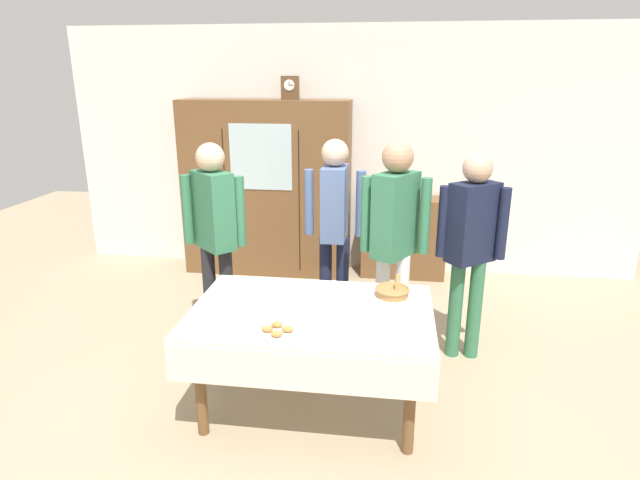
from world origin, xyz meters
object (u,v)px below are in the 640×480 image
(dining_table, at_px, (311,326))
(spoon_mid_left, at_px, (296,288))
(tea_cup_near_right, at_px, (322,332))
(book_stack, at_px, (406,194))
(person_behind_table_left, at_px, (395,230))
(bookshelf_low, at_px, (403,237))
(tea_cup_near_left, at_px, (318,293))
(person_by_cabinet, at_px, (214,225))
(spoon_center, at_px, (302,310))
(person_behind_table_right, at_px, (471,238))
(person_near_right_end, at_px, (334,216))
(pastry_plate, at_px, (277,331))
(tea_cup_center, at_px, (265,285))
(wall_cabinet, at_px, (267,189))
(bread_basket, at_px, (392,291))
(tea_cup_mid_right, at_px, (336,302))
(mantel_clock, at_px, (290,88))
(tea_cup_far_right, at_px, (341,313))

(dining_table, relative_size, spoon_mid_left, 13.17)
(tea_cup_near_right, bearing_deg, dining_table, 110.59)
(book_stack, distance_m, person_behind_table_left, 1.83)
(bookshelf_low, relative_size, tea_cup_near_left, 7.08)
(book_stack, relative_size, person_by_cabinet, 0.13)
(tea_cup_near_left, bearing_deg, spoon_center, -108.46)
(person_behind_table_right, bearing_deg, person_by_cabinet, -179.61)
(tea_cup_near_right, bearing_deg, book_stack, 80.06)
(person_by_cabinet, bearing_deg, book_stack, 48.52)
(person_near_right_end, bearing_deg, tea_cup_near_left, -89.65)
(person_behind_table_left, xyz_separation_m, person_behind_table_right, (0.58, 0.08, -0.06))
(pastry_plate, bearing_deg, spoon_mid_left, 91.25)
(tea_cup_center, distance_m, person_near_right_end, 1.05)
(wall_cabinet, bearing_deg, person_near_right_end, -55.43)
(book_stack, height_order, bread_basket, book_stack)
(bookshelf_low, distance_m, book_stack, 0.49)
(person_near_right_end, bearing_deg, wall_cabinet, 124.57)
(person_behind_table_left, bearing_deg, person_behind_table_right, 7.36)
(wall_cabinet, relative_size, book_stack, 8.55)
(tea_cup_near_right, bearing_deg, tea_cup_mid_right, 85.61)
(bread_basket, bearing_deg, wall_cabinet, 122.14)
(tea_cup_near_left, relative_size, spoon_center, 1.09)
(bread_basket, bearing_deg, mantel_clock, 116.66)
(spoon_mid_left, bearing_deg, person_behind_table_right, 22.35)
(tea_cup_far_right, height_order, spoon_center, tea_cup_far_right)
(tea_cup_center, relative_size, person_by_cabinet, 0.08)
(tea_cup_mid_right, distance_m, spoon_mid_left, 0.41)
(tea_cup_far_right, xyz_separation_m, person_near_right_end, (-0.19, 1.32, 0.27))
(dining_table, height_order, bookshelf_low, bookshelf_low)
(dining_table, xyz_separation_m, tea_cup_near_left, (0.02, 0.24, 0.13))
(spoon_center, bearing_deg, book_stack, 75.14)
(spoon_center, bearing_deg, dining_table, -9.87)
(person_behind_table_right, bearing_deg, person_behind_table_left, -172.64)
(pastry_plate, relative_size, spoon_center, 2.35)
(dining_table, height_order, tea_cup_near_left, tea_cup_near_left)
(book_stack, xyz_separation_m, person_by_cabinet, (-1.56, -1.76, 0.09))
(dining_table, height_order, mantel_clock, mantel_clock)
(person_near_right_end, bearing_deg, person_by_cabinet, -157.14)
(bookshelf_low, relative_size, person_behind_table_right, 0.56)
(wall_cabinet, xyz_separation_m, pastry_plate, (0.75, -2.91, -0.22))
(tea_cup_mid_right, bearing_deg, pastry_plate, -124.63)
(book_stack, bearing_deg, tea_cup_far_right, -99.16)
(mantel_clock, relative_size, tea_cup_far_right, 1.85)
(dining_table, height_order, bread_basket, bread_basket)
(bread_basket, distance_m, spoon_mid_left, 0.69)
(bookshelf_low, xyz_separation_m, spoon_center, (-0.70, -2.63, 0.28))
(wall_cabinet, distance_m, person_behind_table_right, 2.62)
(pastry_plate, bearing_deg, tea_cup_near_right, 1.41)
(wall_cabinet, xyz_separation_m, tea_cup_near_left, (0.92, -2.35, -0.21))
(bread_basket, bearing_deg, person_by_cabinet, 159.27)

